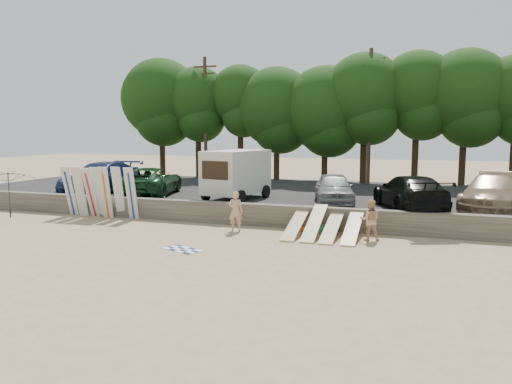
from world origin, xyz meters
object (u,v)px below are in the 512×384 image
at_px(car_4, 493,192).
at_px(beachgoer_a, 236,211).
at_px(car_3, 410,192).
at_px(box_trailer, 236,172).
at_px(car_0, 101,177).
at_px(beach_umbrella, 9,194).
at_px(beachgoer_b, 370,220).
at_px(cooler, 325,229).
at_px(car_1, 151,181).
at_px(car_2, 334,188).

relative_size(car_4, beachgoer_a, 3.37).
bearing_deg(beachgoer_a, car_3, -157.21).
bearing_deg(car_3, box_trailer, -26.03).
distance_m(car_0, car_4, 20.99).
bearing_deg(beach_umbrella, car_4, 13.44).
relative_size(box_trailer, car_3, 0.79).
height_order(car_0, beachgoer_b, car_0).
bearing_deg(car_4, car_3, -153.29).
bearing_deg(car_0, cooler, -15.89).
bearing_deg(box_trailer, car_0, -170.36).
height_order(car_0, car_3, car_0).
distance_m(car_1, beachgoer_b, 13.56).
bearing_deg(car_1, beachgoer_b, 144.75).
bearing_deg(car_4, beachgoer_b, -122.01).
bearing_deg(car_2, car_1, 166.12).
distance_m(car_0, car_1, 3.40).
bearing_deg(car_4, beachgoer_a, -142.13).
height_order(car_2, cooler, car_2).
bearing_deg(beachgoer_b, car_0, -27.38).
distance_m(car_1, car_4, 17.59).
relative_size(beachgoer_a, beach_umbrella, 0.66).
bearing_deg(car_2, beach_umbrella, -175.02).
relative_size(car_1, car_4, 0.97).
bearing_deg(box_trailer, beach_umbrella, -142.17).
height_order(car_0, car_2, car_0).
height_order(beachgoer_b, beach_umbrella, beach_umbrella).
xyz_separation_m(box_trailer, car_1, (-5.20, 0.00, -0.66)).
height_order(car_1, beachgoer_b, car_1).
distance_m(car_1, cooler, 11.48).
height_order(car_1, car_2, car_1).
bearing_deg(beachgoer_a, box_trailer, -76.19).
distance_m(car_4, beachgoer_a, 11.67).
xyz_separation_m(car_1, car_3, (14.01, -0.75, 0.01)).
relative_size(car_2, beachgoer_a, 2.58).
bearing_deg(car_0, car_3, -2.99).
distance_m(box_trailer, car_0, 8.61).
height_order(box_trailer, beachgoer_b, box_trailer).
bearing_deg(cooler, car_3, 66.21).
xyz_separation_m(beachgoer_a, beachgoer_b, (5.67, -0.02, -0.05)).
bearing_deg(cooler, beach_umbrella, -152.22).
bearing_deg(cooler, car_1, -177.15).
xyz_separation_m(car_0, car_2, (13.76, -0.02, -0.12)).
bearing_deg(car_3, car_2, -33.95).
relative_size(car_1, cooler, 14.77).
xyz_separation_m(car_3, beachgoer_a, (-7.01, -4.01, -0.63)).
relative_size(car_1, beachgoer_b, 3.43).
xyz_separation_m(car_1, car_4, (17.59, 0.11, 0.06)).
bearing_deg(beach_umbrella, car_2, 19.28).
height_order(car_0, car_1, car_0).
bearing_deg(cooler, box_trailer, 167.70).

